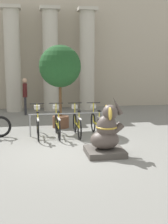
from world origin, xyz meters
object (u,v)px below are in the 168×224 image
at_px(bicycle_0, 38,125).
at_px(bicycle_3, 96,123).
at_px(bicycle_1, 57,124).
at_px(elephant_statue, 106,135).
at_px(bicycle_2, 77,124).
at_px(potted_tree, 60,69).
at_px(person_pedestrian, 25,93).

xyz_separation_m(bicycle_0, bicycle_3, (1.97, -0.07, 0.00)).
bearing_deg(bicycle_1, elephant_statue, -64.42).
bearing_deg(bicycle_2, potted_tree, 106.11).
distance_m(bicycle_0, bicycle_1, 0.66).
bearing_deg(bicycle_0, bicycle_2, -1.60).
xyz_separation_m(bicycle_0, elephant_statue, (1.77, -2.33, 0.12)).
bearing_deg(bicycle_0, potted_tree, 56.99).
distance_m(bicycle_0, person_pedestrian, 4.59).
bearing_deg(person_pedestrian, bicycle_0, -84.16).
height_order(bicycle_0, person_pedestrian, person_pedestrian).
relative_size(bicycle_1, potted_tree, 0.57).
distance_m(person_pedestrian, potted_tree, 3.62).
xyz_separation_m(elephant_statue, person_pedestrian, (-2.24, 6.85, 0.50)).
bearing_deg(potted_tree, bicycle_0, -123.01).
xyz_separation_m(bicycle_3, person_pedestrian, (-2.43, 4.60, 0.63)).
bearing_deg(person_pedestrian, bicycle_1, -76.09).
height_order(elephant_statue, person_pedestrian, person_pedestrian).
relative_size(bicycle_2, bicycle_3, 1.00).
distance_m(bicycle_1, bicycle_3, 1.32).
bearing_deg(person_pedestrian, bicycle_2, -68.72).
relative_size(bicycle_0, potted_tree, 0.57).
distance_m(bicycle_0, potted_tree, 2.46).
xyz_separation_m(bicycle_1, elephant_statue, (1.12, -2.33, 0.12)).
xyz_separation_m(bicycle_2, elephant_statue, (0.46, -2.29, 0.12)).
xyz_separation_m(bicycle_2, person_pedestrian, (-1.78, 4.56, 0.63)).
bearing_deg(bicycle_2, elephant_statue, -78.67).
distance_m(bicycle_3, potted_tree, 2.56).
xyz_separation_m(bicycle_0, person_pedestrian, (-0.46, 4.53, 0.63)).
relative_size(bicycle_0, bicycle_1, 1.00).
bearing_deg(elephant_statue, potted_tree, 103.19).
height_order(bicycle_1, bicycle_2, same).
distance_m(bicycle_3, person_pedestrian, 5.24).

